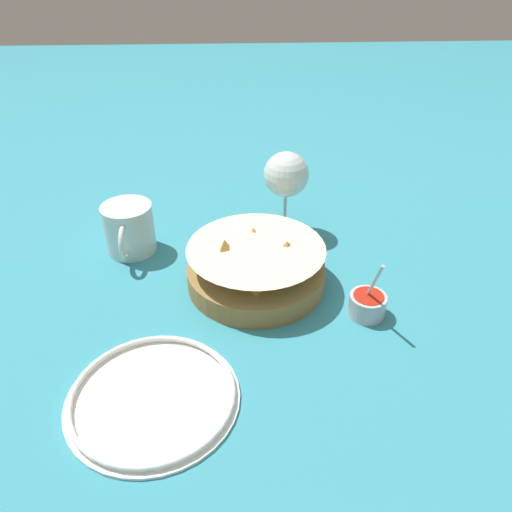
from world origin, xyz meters
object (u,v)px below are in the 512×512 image
sauce_cup (367,304)px  food_basket (256,268)px  beer_mug (129,230)px  wine_glass (286,177)px  side_plate (153,396)px

sauce_cup → food_basket: bearing=-117.6°
beer_mug → wine_glass: bearing=101.0°
wine_glass → beer_mug: 0.31m
sauce_cup → beer_mug: bearing=-117.4°
beer_mug → food_basket: bearing=62.8°
food_basket → wine_glass: wine_glass is taller
sauce_cup → wine_glass: bearing=-158.4°
food_basket → sauce_cup: (0.09, 0.17, -0.01)m
wine_glass → sauce_cup: bearing=21.6°
food_basket → side_plate: food_basket is taller
wine_glass → beer_mug: (0.06, -0.30, -0.08)m
wine_glass → beer_mug: wine_glass is taller
wine_glass → side_plate: bearing=-26.9°
food_basket → wine_glass: size_ratio=1.41×
food_basket → sauce_cup: sauce_cup is taller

